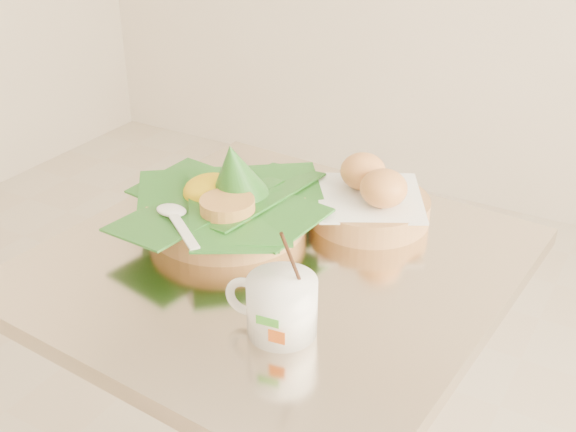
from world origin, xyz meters
The scene contains 4 objects.
cafe_table centered at (0.17, -0.01, 0.53)m, with size 0.75×0.75×0.75m.
rice_basket centered at (0.05, 0.04, 0.80)m, with size 0.34×0.34×0.17m.
bread_basket centered at (0.25, 0.18, 0.79)m, with size 0.24×0.24×0.11m.
coffee_mug centered at (0.28, -0.17, 0.79)m, with size 0.13×0.10×0.17m.
Camera 1 is at (0.69, -0.86, 1.36)m, focal length 45.00 mm.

